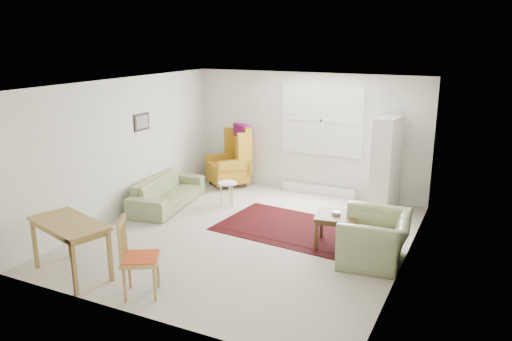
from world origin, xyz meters
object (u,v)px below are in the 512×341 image
at_px(coffee_table, 336,229).
at_px(stool, 228,194).
at_px(wingback_chair, 227,156).
at_px(sofa, 167,186).
at_px(cabinet, 387,164).
at_px(desk, 71,248).
at_px(armchair, 375,234).
at_px(desk_chair, 140,257).

distance_m(coffee_table, stool, 2.59).
bearing_deg(stool, wingback_chair, 118.96).
bearing_deg(sofa, cabinet, -76.15).
relative_size(coffee_table, cabinet, 0.35).
distance_m(wingback_chair, desk, 4.66).
bearing_deg(cabinet, armchair, -74.66).
bearing_deg(armchair, desk_chair, -54.03).
xyz_separation_m(sofa, desk_chair, (1.76, -3.00, 0.13)).
bearing_deg(coffee_table, wingback_chair, 146.30).
distance_m(sofa, cabinet, 4.21).
xyz_separation_m(stool, cabinet, (2.77, 1.16, 0.64)).
bearing_deg(desk, desk_chair, -1.21).
xyz_separation_m(sofa, wingback_chair, (0.41, 1.68, 0.28)).
relative_size(armchair, wingback_chair, 0.82).
xyz_separation_m(cabinet, desk, (-3.30, -4.61, -0.50)).
bearing_deg(sofa, desk, -178.91).
height_order(sofa, armchair, armchair).
bearing_deg(stool, cabinet, 22.64).
distance_m(stool, desk_chair, 3.56).
distance_m(coffee_table, desk, 3.94).
xyz_separation_m(coffee_table, stool, (-2.44, 0.87, -0.01)).
height_order(sofa, desk, sofa).
relative_size(cabinet, desk, 1.45).
xyz_separation_m(armchair, desk, (-3.66, -2.24, -0.04)).
height_order(armchair, desk_chair, desk_chair).
relative_size(wingback_chair, desk, 1.10).
xyz_separation_m(armchair, coffee_table, (-0.69, 0.34, -0.17)).
relative_size(armchair, stool, 2.27).
xyz_separation_m(sofa, armchair, (4.20, -0.74, 0.04)).
relative_size(wingback_chair, cabinet, 0.76).
distance_m(sofa, desk_chair, 3.48).
bearing_deg(armchair, cabinet, -178.28).
bearing_deg(desk_chair, sofa, -0.21).
xyz_separation_m(armchair, stool, (-3.13, 1.21, -0.19)).
relative_size(wingback_chair, coffee_table, 2.15).
relative_size(armchair, desk, 0.90).
height_order(stool, desk, desk).
distance_m(armchair, stool, 3.36).
bearing_deg(coffee_table, cabinet, 80.67).
xyz_separation_m(armchair, wingback_chair, (-3.79, 2.41, 0.24)).
height_order(wingback_chair, coffee_table, wingback_chair).
bearing_deg(stool, sofa, -155.95).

